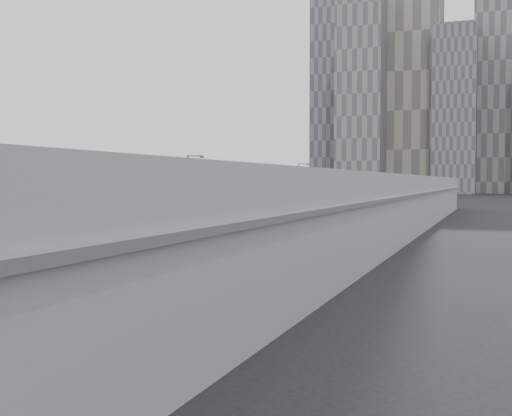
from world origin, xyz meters
The scene contains 20 objects.
sidewalk centered at (9.00, 55.00, 0.06)m, with size 10.00×170.00×0.12m, color gray.
lane_line centered at (-1.50, 55.00, 0.01)m, with size 0.12×160.00×0.02m, color gold.
depot centered at (12.99, 55.00, 3.51)m, with size 12.45×160.40×7.20m.
skyline centered at (-2.90, 324.16, 50.85)m, with size 145.00×64.00×120.00m.
bus_1 centered at (2.65, 18.05, 1.59)m, with size 2.88×12.95×3.78m.
bus_2 centered at (2.16, 34.00, 1.53)m, with size 2.78×12.45×3.62m.
bus_3 centered at (2.09, 47.01, 1.68)m, with size 3.75×13.76×3.98m.
bus_4 centered at (2.75, 60.75, 1.49)m, with size 3.29×12.25×3.54m.
bus_5 centered at (2.00, 74.14, 1.67)m, with size 3.53×13.70×3.96m.
bus_6 centered at (2.24, 88.07, 1.57)m, with size 2.93×12.76×3.71m.
bus_7 centered at (2.64, 105.77, 1.55)m, with size 3.28×12.70×3.68m.
bus_8 centered at (1.78, 116.31, 1.69)m, with size 3.04×13.74×4.01m.
bus_9 centered at (2.57, 133.41, 1.71)m, with size 3.07×13.85×4.04m.
tree_1 centered at (5.83, 31.71, 3.06)m, with size 1.95×1.95×4.06m.
tree_2 centered at (5.83, 53.18, 3.36)m, with size 1.93×1.93×4.35m.
tree_3 centered at (5.72, 78.30, 3.69)m, with size 2.15×2.15×4.78m.
street_lamp_near centered at (-4.11, 49.96, 5.17)m, with size 2.04×0.22×8.96m.
street_lamp_far centered at (-4.67, 93.50, 5.30)m, with size 2.04×0.22×9.21m.
shipping_container centered at (-5.57, 103.23, 1.34)m, with size 2.51×6.03×2.67m, color #154427.
suv centered at (-3.59, 130.10, 0.74)m, with size 2.45×5.31×1.48m, color black.
Camera 1 is at (26.97, -12.49, 6.16)m, focal length 45.00 mm.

